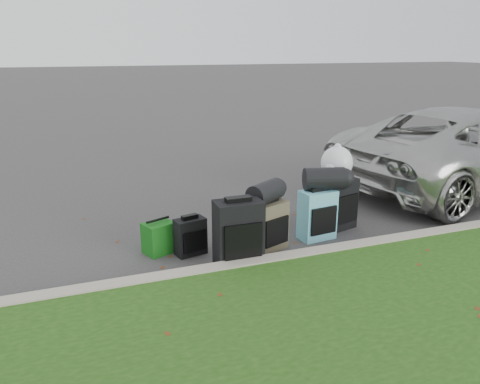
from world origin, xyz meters
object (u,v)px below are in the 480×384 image
object	(u,v)px
suv	(471,148)
suitcase_small_black	(190,237)
tote_navy	(267,212)
tote_green	(159,238)
suitcase_large_black_right	(339,204)
suitcase_large_black_left	(238,233)
suitcase_teal	(317,215)
suitcase_olive	(268,226)

from	to	relation	value
suv	suitcase_small_black	size ratio (longest dim) A/B	11.28
suv	tote_navy	distance (m)	4.06
suitcase_small_black	tote_navy	bearing A→B (deg)	14.92
suv	suitcase_small_black	world-z (taller)	suv
tote_green	tote_navy	xyz separation A→B (m)	(1.64, 0.50, -0.04)
suitcase_large_black_right	tote_green	xyz separation A→B (m)	(-2.46, 0.04, -0.16)
suitcase_large_black_left	suitcase_large_black_right	size ratio (longest dim) A/B	1.09
suitcase_teal	tote_navy	bearing A→B (deg)	109.44
suv	suitcase_small_black	xyz separation A→B (m)	(-5.30, -1.05, -0.48)
suitcase_large_black_right	tote_green	size ratio (longest dim) A/B	1.83
suitcase_teal	tote_green	bearing A→B (deg)	166.39
suitcase_teal	suitcase_large_black_right	bearing A→B (deg)	19.86
tote_green	tote_navy	size ratio (longest dim) A/B	1.27
suitcase_large_black_right	tote_navy	world-z (taller)	suitcase_large_black_right
suitcase_large_black_right	suv	bearing A→B (deg)	0.80
tote_navy	tote_green	bearing A→B (deg)	-140.07
suitcase_olive	tote_navy	xyz separation A→B (m)	(0.36, 0.86, -0.15)
suitcase_olive	suitcase_large_black_right	bearing A→B (deg)	-4.80
tote_navy	suitcase_large_black_right	bearing A→B (deg)	-10.37
suitcase_teal	suitcase_large_black_right	xyz separation A→B (m)	(0.46, 0.22, 0.03)
suv	suitcase_large_black_left	distance (m)	5.09
suitcase_small_black	suitcase_large_black_left	xyz separation A→B (m)	(0.44, -0.46, 0.16)
suitcase_large_black_left	tote_navy	world-z (taller)	suitcase_large_black_left
suitcase_teal	tote_navy	distance (m)	0.87
tote_green	suitcase_small_black	bearing A→B (deg)	-48.13
tote_green	suv	bearing A→B (deg)	-12.86
suitcase_teal	tote_navy	xyz separation A→B (m)	(-0.37, 0.77, -0.17)
suv	suitcase_small_black	distance (m)	5.42
suv	suitcase_olive	bearing A→B (deg)	97.12
suitcase_large_black_left	suitcase_teal	world-z (taller)	suitcase_large_black_left
suitcase_large_black_left	tote_green	world-z (taller)	suitcase_large_black_left
suitcase_large_black_right	suitcase_large_black_left	bearing A→B (deg)	-175.72
suitcase_large_black_left	tote_navy	distance (m)	1.43
suitcase_large_black_right	tote_navy	distance (m)	1.01
suitcase_small_black	suitcase_olive	distance (m)	0.95
suitcase_small_black	tote_navy	world-z (taller)	suitcase_small_black
suv	tote_navy	size ratio (longest dim) A/B	16.83
suitcase_small_black	suitcase_large_black_right	distance (m)	2.12
suitcase_large_black_left	suitcase_olive	world-z (taller)	suitcase_large_black_left
suitcase_large_black_left	suv	bearing A→B (deg)	18.18
suitcase_large_black_left	tote_navy	xyz separation A→B (m)	(0.85, 1.13, -0.23)
tote_green	tote_navy	world-z (taller)	tote_green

